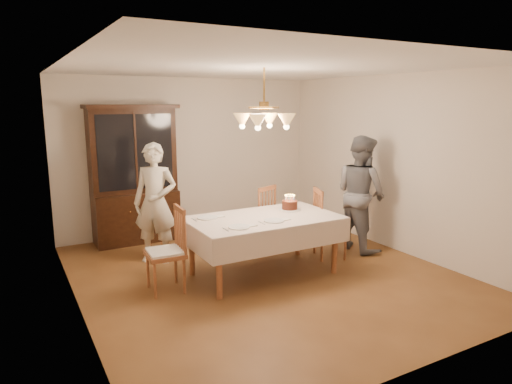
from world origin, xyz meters
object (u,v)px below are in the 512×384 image
dining_table (264,223)px  birthday_cake (290,206)px  chair_far_side (258,222)px  china_hutch (134,177)px  elderly_woman (155,203)px

dining_table → birthday_cake: size_ratio=6.33×
dining_table → chair_far_side: size_ratio=1.90×
china_hutch → birthday_cake: china_hutch is taller
elderly_woman → birthday_cake: size_ratio=5.54×
china_hutch → birthday_cake: size_ratio=7.20×
chair_far_side → dining_table: bearing=-114.8°
china_hutch → birthday_cake: (1.56, -2.08, -0.22)m
china_hutch → chair_far_side: (1.45, -1.38, -0.60)m
chair_far_side → birthday_cake: size_ratio=3.33×
dining_table → birthday_cake: bearing=18.7°
birthday_cake → chair_far_side: bearing=98.4°
elderly_woman → china_hutch: bearing=126.7°
dining_table → chair_far_side: 0.99m
china_hutch → chair_far_side: china_hutch is taller
dining_table → china_hutch: 2.51m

